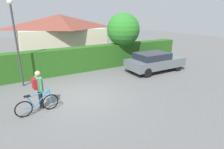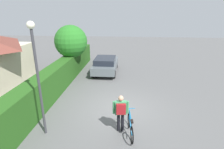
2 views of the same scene
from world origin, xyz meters
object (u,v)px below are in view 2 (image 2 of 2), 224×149
tree_kerbside (71,42)px  bicycle (130,126)px  person_rider (121,110)px  parked_car_near (106,64)px  street_lamp (37,67)px

tree_kerbside → bicycle: bearing=-147.1°
bicycle → tree_kerbside: (7.05, 4.56, 2.32)m
bicycle → person_rider: 0.77m
bicycle → tree_kerbside: bearing=32.9°
bicycle → parked_car_near: bearing=14.3°
person_rider → street_lamp: 3.70m
bicycle → street_lamp: bearing=94.1°
bicycle → person_rider: person_rider is taller
person_rider → street_lamp: street_lamp is taller
parked_car_near → tree_kerbside: tree_kerbside is taller
bicycle → person_rider: size_ratio=1.04×
bicycle → tree_kerbside: 8.71m
parked_car_near → bicycle: bearing=-165.7°
parked_car_near → tree_kerbside: (-1.00, 2.51, 1.98)m
street_lamp → tree_kerbside: (7.31, 1.01, -0.22)m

